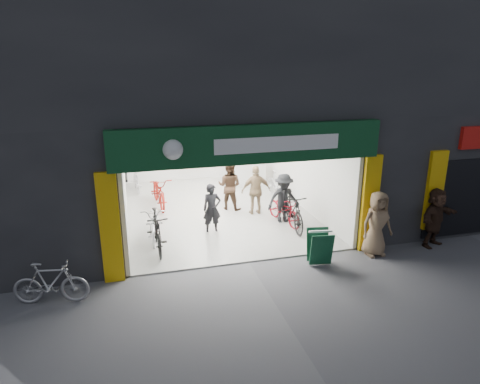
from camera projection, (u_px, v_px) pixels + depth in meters
name	position (u px, v px, depth m)	size (l,w,h in m)	color
ground	(249.00, 263.00, 10.76)	(60.00, 60.00, 0.00)	#56565B
building	(234.00, 77.00, 14.29)	(17.00, 10.27, 8.00)	#232326
bike_left_front	(155.00, 221.00, 12.06)	(0.69, 1.96, 1.03)	silver
bike_left_midfront	(157.00, 231.00, 11.30)	(0.52, 1.82, 1.10)	black
bike_left_midback	(159.00, 191.00, 14.68)	(0.72, 2.06, 1.08)	maroon
bike_left_back	(136.00, 180.00, 16.32)	(0.44, 1.54, 0.93)	#ACACB0
bike_right_front	(292.00, 211.00, 12.74)	(0.54, 1.93, 1.16)	black
bike_right_mid	(284.00, 209.00, 13.19)	(0.60, 1.73, 0.91)	maroon
bike_right_back	(277.00, 185.00, 15.71)	(0.44, 1.58, 0.95)	#BCBBC0
parked_bike	(51.00, 283.00, 8.87)	(0.44, 1.56, 0.94)	#A9A9AE
customer_a	(212.00, 209.00, 12.41)	(0.54, 0.35, 1.48)	black
customer_b	(229.00, 186.00, 14.28)	(0.81, 0.63, 1.67)	#3C281B
customer_c	(284.00, 199.00, 13.11)	(1.02, 0.59, 1.59)	black
customer_d	(256.00, 191.00, 13.82)	(0.97, 0.40, 1.65)	#8E7252
pedestrian_near	(377.00, 224.00, 10.97)	(0.84, 0.55, 1.72)	#80664A
pedestrian_far	(435.00, 217.00, 11.52)	(1.52, 0.48, 1.64)	#342117
sandwich_board	(320.00, 246.00, 10.58)	(0.64, 0.65, 0.86)	#104128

